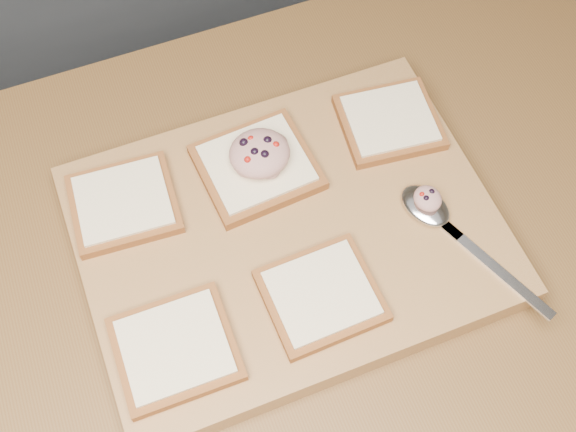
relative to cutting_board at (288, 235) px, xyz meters
name	(u,v)px	position (x,y,z in m)	size (l,w,h in m)	color
island_counter	(263,411)	(-0.07, -0.06, -0.46)	(2.00, 0.80, 0.90)	slate
cutting_board	(288,235)	(0.00, 0.00, 0.00)	(0.45, 0.34, 0.04)	#9F7344
bread_far_left	(124,203)	(-0.16, 0.09, 0.03)	(0.12, 0.11, 0.02)	brown
bread_far_center	(257,167)	(-0.01, 0.08, 0.03)	(0.13, 0.12, 0.02)	brown
bread_far_right	(389,121)	(0.16, 0.08, 0.03)	(0.12, 0.11, 0.02)	brown
bread_near_left	(175,349)	(-0.16, -0.09, 0.03)	(0.12, 0.11, 0.02)	brown
bread_near_center	(321,295)	(0.00, -0.09, 0.03)	(0.12, 0.11, 0.02)	brown
tuna_salad_dollop	(259,153)	(0.00, 0.08, 0.05)	(0.07, 0.06, 0.03)	tan
spoon	(436,215)	(0.15, -0.05, 0.02)	(0.10, 0.20, 0.01)	silver
spoon_salad	(428,198)	(0.15, -0.03, 0.04)	(0.03, 0.03, 0.02)	tan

